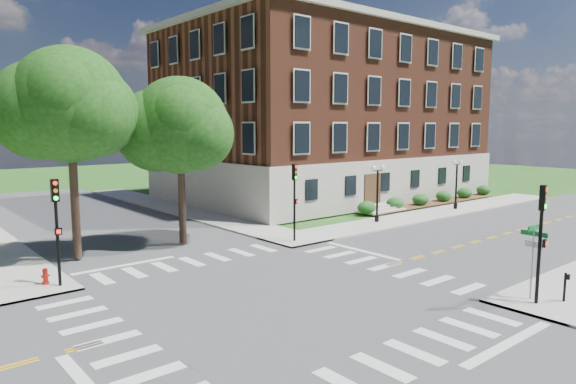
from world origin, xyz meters
TOP-DOWN VIEW (x-y plane):
  - ground at (0.00, 0.00)m, footprint 160.00×160.00m
  - road_ew at (0.00, 0.00)m, footprint 90.00×12.00m
  - road_ns at (0.00, 0.00)m, footprint 12.00×90.00m
  - sidewalk_ne at (15.38, 15.38)m, footprint 34.00×34.00m
  - crosswalk_east at (7.20, 0.00)m, footprint 2.20×10.20m
  - stop_bar_east at (8.80, 3.00)m, footprint 0.40×5.50m
  - main_building at (24.00, 21.99)m, footprint 30.60×22.40m
  - shrub_row at (27.00, 10.80)m, footprint 18.00×2.00m
  - tree_c at (-4.58, 11.41)m, footprint 6.05×6.05m
  - tree_d at (1.61, 11.14)m, footprint 5.78×5.78m
  - traffic_signal_se at (7.33, -7.72)m, footprint 0.37×0.43m
  - traffic_signal_ne at (7.22, 7.18)m, footprint 0.38×0.46m
  - traffic_signal_nw at (-6.75, 6.99)m, footprint 0.32×0.35m
  - twin_lamp_west at (16.13, 8.14)m, footprint 1.36×0.36m
  - twin_lamp_east at (26.00, 7.75)m, footprint 1.36×0.36m
  - street_sign_pole at (7.67, -7.31)m, footprint 1.10×1.10m
  - push_button_post at (8.42, -8.35)m, footprint 0.14×0.21m
  - fire_hydrant at (-7.18, 7.65)m, footprint 0.35×0.35m

SIDE VIEW (x-z plane):
  - ground at x=0.00m, z-range 0.00..0.00m
  - crosswalk_east at x=7.20m, z-range -0.01..0.01m
  - stop_bar_east at x=8.80m, z-range 0.00..0.00m
  - shrub_row at x=27.00m, z-range -0.65..0.65m
  - road_ew at x=0.00m, z-range 0.00..0.01m
  - road_ns at x=0.00m, z-range 0.00..0.01m
  - sidewalk_ne at x=15.38m, z-range 0.00..0.12m
  - fire_hydrant at x=-7.18m, z-range 0.09..0.84m
  - push_button_post at x=8.42m, z-range 0.20..1.40m
  - street_sign_pole at x=7.67m, z-range 0.76..3.86m
  - twin_lamp_west at x=16.13m, z-range 0.41..4.64m
  - twin_lamp_east at x=26.00m, z-range 0.41..4.64m
  - traffic_signal_se at x=7.33m, z-range 0.79..5.59m
  - traffic_signal_ne at x=7.22m, z-range 0.79..5.59m
  - traffic_signal_nw at x=-6.75m, z-range 0.79..5.59m
  - tree_d at x=1.61m, z-range 2.23..12.26m
  - tree_c at x=-4.58m, z-range 2.68..13.91m
  - main_building at x=24.00m, z-range 0.09..16.59m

